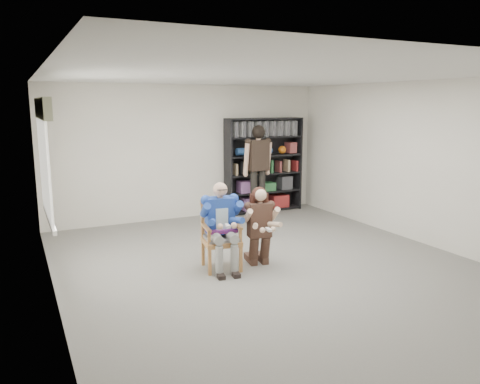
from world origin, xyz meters
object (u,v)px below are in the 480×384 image
kneeling_woman (260,227)px  standing_man (258,172)px  bookshelf (264,165)px  seated_man (221,226)px  armchair (221,236)px

kneeling_woman → standing_man: (1.43, 2.75, 0.38)m
bookshelf → standing_man: 0.59m
seated_man → bookshelf: size_ratio=0.62×
seated_man → standing_man: bearing=61.8°
kneeling_woman → seated_man: bearing=177.6°
armchair → seated_man: seated_man is taller
seated_man → standing_man: standing_man is taller
armchair → standing_man: (2.01, 2.63, 0.47)m
seated_man → kneeling_woman: (0.58, -0.12, -0.06)m
kneeling_woman → standing_man: size_ratio=0.61×
seated_man → kneeling_woman: 0.59m
seated_man → bookshelf: bookshelf is taller
seated_man → kneeling_woman: seated_man is taller
armchair → standing_man: 3.34m
kneeling_woman → bookshelf: size_ratio=0.57×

